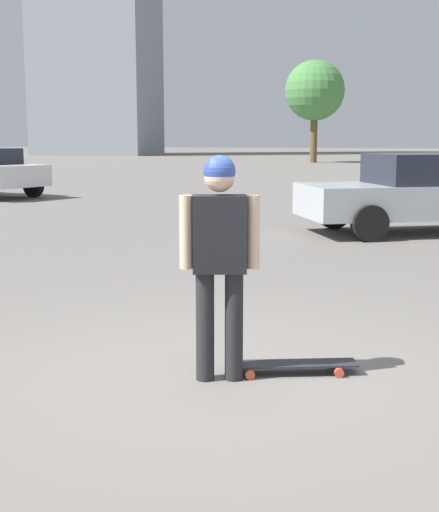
# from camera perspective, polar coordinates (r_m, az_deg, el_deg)

# --- Properties ---
(ground_plane) EXTENTS (220.00, 220.00, 0.00)m
(ground_plane) POSITION_cam_1_polar(r_m,az_deg,el_deg) (5.16, -0.00, -9.83)
(ground_plane) COLOR slate
(person) EXTENTS (0.28, 0.54, 1.59)m
(person) POSITION_cam_1_polar(r_m,az_deg,el_deg) (4.93, -0.00, 0.72)
(person) COLOR #262628
(person) RESTS_ON ground_plane
(skateboard) EXTENTS (0.44, 0.96, 0.08)m
(skateboard) POSITION_cam_1_polar(r_m,az_deg,el_deg) (5.28, 5.85, -8.64)
(skateboard) COLOR #232328
(skateboard) RESTS_ON ground_plane
(car_parked_near) EXTENTS (3.25, 4.58, 1.42)m
(car_parked_near) POSITION_cam_1_polar(r_m,az_deg,el_deg) (13.29, 15.91, 4.90)
(car_parked_near) COLOR #ADB2B7
(car_parked_near) RESTS_ON ground_plane
(tree_distant) EXTENTS (3.98, 3.98, 6.76)m
(tree_distant) POSITION_cam_1_polar(r_m,az_deg,el_deg) (49.03, 7.63, 12.96)
(tree_distant) COLOR brown
(tree_distant) RESTS_ON ground_plane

